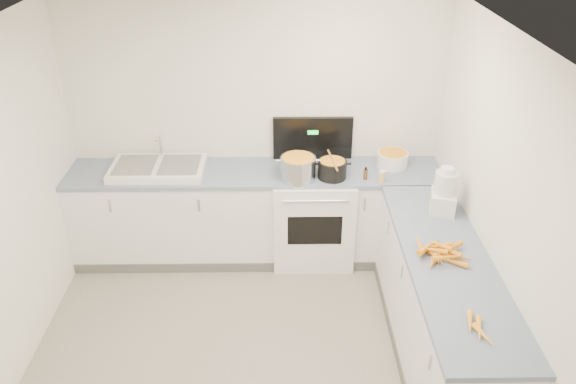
{
  "coord_description": "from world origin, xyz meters",
  "views": [
    {
      "loc": [
        0.24,
        -2.96,
        3.34
      ],
      "look_at": [
        0.3,
        1.1,
        1.05
      ],
      "focal_mm": 35.0,
      "sensor_mm": 36.0,
      "label": 1
    }
  ],
  "objects_px": {
    "steel_pot": "(298,169)",
    "mixing_bowl": "(392,159)",
    "spice_jar": "(382,177)",
    "food_processor": "(444,193)",
    "stove": "(313,214)",
    "extract_bottle": "(365,174)",
    "black_pot": "(332,170)",
    "sink": "(158,168)"
  },
  "relations": [
    {
      "from": "stove",
      "to": "sink",
      "type": "distance_m",
      "value": 1.54
    },
    {
      "from": "steel_pot",
      "to": "food_processor",
      "type": "xyz_separation_m",
      "value": [
        1.16,
        -0.58,
        0.07
      ]
    },
    {
      "from": "sink",
      "to": "food_processor",
      "type": "distance_m",
      "value": 2.57
    },
    {
      "from": "steel_pot",
      "to": "food_processor",
      "type": "distance_m",
      "value": 1.3
    },
    {
      "from": "spice_jar",
      "to": "food_processor",
      "type": "bearing_deg",
      "value": -50.3
    },
    {
      "from": "stove",
      "to": "extract_bottle",
      "type": "relative_size",
      "value": 14.15
    },
    {
      "from": "stove",
      "to": "sink",
      "type": "xyz_separation_m",
      "value": [
        -1.45,
        0.02,
        0.5
      ]
    },
    {
      "from": "sink",
      "to": "extract_bottle",
      "type": "xyz_separation_m",
      "value": [
        1.91,
        -0.17,
        0.01
      ]
    },
    {
      "from": "steel_pot",
      "to": "black_pot",
      "type": "height_order",
      "value": "steel_pot"
    },
    {
      "from": "food_processor",
      "to": "steel_pot",
      "type": "bearing_deg",
      "value": 153.47
    },
    {
      "from": "sink",
      "to": "spice_jar",
      "type": "bearing_deg",
      "value": -6.69
    },
    {
      "from": "extract_bottle",
      "to": "spice_jar",
      "type": "xyz_separation_m",
      "value": [
        0.14,
        -0.07,
        0.0
      ]
    },
    {
      "from": "mixing_bowl",
      "to": "extract_bottle",
      "type": "xyz_separation_m",
      "value": [
        -0.29,
        -0.27,
        -0.02
      ]
    },
    {
      "from": "steel_pot",
      "to": "spice_jar",
      "type": "distance_m",
      "value": 0.75
    },
    {
      "from": "steel_pot",
      "to": "stove",
      "type": "bearing_deg",
      "value": 43.02
    },
    {
      "from": "sink",
      "to": "food_processor",
      "type": "bearing_deg",
      "value": -16.73
    },
    {
      "from": "stove",
      "to": "steel_pot",
      "type": "bearing_deg",
      "value": -136.98
    },
    {
      "from": "steel_pot",
      "to": "extract_bottle",
      "type": "height_order",
      "value": "steel_pot"
    },
    {
      "from": "mixing_bowl",
      "to": "extract_bottle",
      "type": "bearing_deg",
      "value": -137.29
    },
    {
      "from": "mixing_bowl",
      "to": "food_processor",
      "type": "relative_size",
      "value": 0.74
    },
    {
      "from": "stove",
      "to": "spice_jar",
      "type": "distance_m",
      "value": 0.82
    },
    {
      "from": "spice_jar",
      "to": "food_processor",
      "type": "height_order",
      "value": "food_processor"
    },
    {
      "from": "black_pot",
      "to": "stove",
      "type": "bearing_deg",
      "value": 142.3
    },
    {
      "from": "stove",
      "to": "mixing_bowl",
      "type": "distance_m",
      "value": 0.93
    },
    {
      "from": "stove",
      "to": "food_processor",
      "type": "height_order",
      "value": "stove"
    },
    {
      "from": "steel_pot",
      "to": "mixing_bowl",
      "type": "bearing_deg",
      "value": 15.62
    },
    {
      "from": "steel_pot",
      "to": "extract_bottle",
      "type": "relative_size",
      "value": 3.33
    },
    {
      "from": "steel_pot",
      "to": "spice_jar",
      "type": "relative_size",
      "value": 3.23
    },
    {
      "from": "stove",
      "to": "food_processor",
      "type": "xyz_separation_m",
      "value": [
        1.01,
        -0.72,
        0.64
      ]
    },
    {
      "from": "mixing_bowl",
      "to": "stove",
      "type": "bearing_deg",
      "value": -171.71
    },
    {
      "from": "spice_jar",
      "to": "food_processor",
      "type": "relative_size",
      "value": 0.25
    },
    {
      "from": "black_pot",
      "to": "extract_bottle",
      "type": "xyz_separation_m",
      "value": [
        0.3,
        -0.04,
        -0.03
      ]
    },
    {
      "from": "black_pot",
      "to": "mixing_bowl",
      "type": "bearing_deg",
      "value": 21.37
    },
    {
      "from": "stove",
      "to": "mixing_bowl",
      "type": "bearing_deg",
      "value": 8.29
    },
    {
      "from": "steel_pot",
      "to": "mixing_bowl",
      "type": "relative_size",
      "value": 1.09
    },
    {
      "from": "sink",
      "to": "steel_pot",
      "type": "distance_m",
      "value": 1.31
    },
    {
      "from": "extract_bottle",
      "to": "food_processor",
      "type": "distance_m",
      "value": 0.8
    },
    {
      "from": "food_processor",
      "to": "black_pot",
      "type": "bearing_deg",
      "value": 144.77
    },
    {
      "from": "steel_pot",
      "to": "mixing_bowl",
      "type": "height_order",
      "value": "steel_pot"
    },
    {
      "from": "extract_bottle",
      "to": "food_processor",
      "type": "height_order",
      "value": "food_processor"
    },
    {
      "from": "mixing_bowl",
      "to": "steel_pot",
      "type": "bearing_deg",
      "value": -164.38
    },
    {
      "from": "mixing_bowl",
      "to": "extract_bottle",
      "type": "relative_size",
      "value": 3.07
    }
  ]
}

